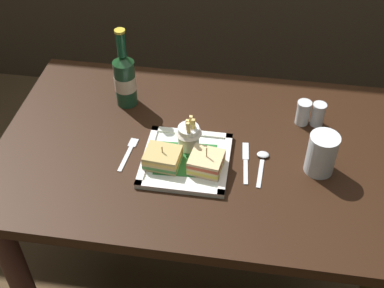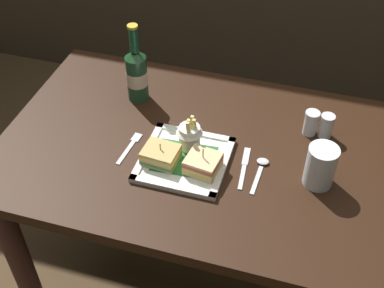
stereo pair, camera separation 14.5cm
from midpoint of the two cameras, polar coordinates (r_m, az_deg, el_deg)
name	(u,v)px [view 2 (the right image)]	position (r m, az deg, el deg)	size (l,w,h in m)	color
dining_table	(199,180)	(1.60, 3.37, -4.17)	(1.18, 0.75, 0.77)	black
square_plate	(184,160)	(1.45, 2.01, -1.89)	(0.24, 0.24, 0.02)	white
sandwich_half_left	(161,155)	(1.42, -0.62, -1.37)	(0.10, 0.09, 0.07)	tan
sandwich_half_right	(203,164)	(1.40, 4.18, -2.33)	(0.10, 0.10, 0.08)	#E1B78A
fries_cup	(190,133)	(1.45, 2.60, 1.09)	(0.08, 0.08, 0.11)	white
beer_bottle	(137,73)	(1.62, -3.65, 7.78)	(0.07, 0.07, 0.27)	#1B422A
water_glass	(320,168)	(1.42, 16.98, -2.72)	(0.08, 0.08, 0.12)	silver
fork	(130,146)	(1.50, -4.18, -0.38)	(0.03, 0.14, 0.00)	silver
knife	(244,166)	(1.45, 8.70, -2.59)	(0.03, 0.17, 0.00)	silver
spoon	(261,167)	(1.46, 10.56, -2.64)	(0.04, 0.14, 0.01)	silver
salt_shaker	(311,124)	(1.58, 15.70, 2.04)	(0.04, 0.04, 0.08)	silver
pepper_shaker	(326,127)	(1.58, 17.29, 1.69)	(0.04, 0.04, 0.08)	silver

